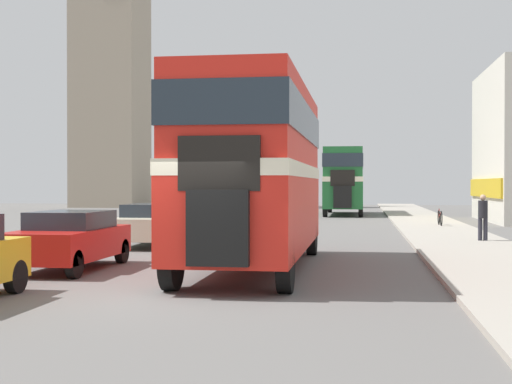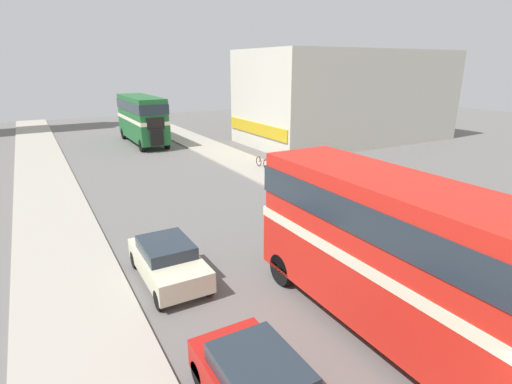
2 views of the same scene
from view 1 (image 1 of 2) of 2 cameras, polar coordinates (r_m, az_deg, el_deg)
name	(u,v)px [view 1 (image 1 of 2)]	position (r m, az deg, el deg)	size (l,w,h in m)	color
ground_plane	(173,301)	(12.99, -6.62, -8.63)	(120.00, 120.00, 0.00)	slate
double_decker_bus	(256,162)	(17.48, -0.01, 2.44)	(2.56, 9.50, 4.45)	red
bus_distant	(344,176)	(48.92, 7.07, 1.27)	(2.54, 9.28, 4.44)	#1E602D
car_parked_mid	(69,239)	(18.02, -14.72, -3.66)	(1.81, 4.05, 1.42)	red
car_parked_far	(151,224)	(24.19, -8.39, -2.56)	(1.82, 3.98, 1.42)	beige
pedestrian_walking	(483,214)	(26.06, 17.69, -1.73)	(0.32, 0.32, 1.61)	#282833
bicycle_on_pavement	(440,218)	(35.12, 14.50, -2.00)	(0.05, 1.76, 0.78)	black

